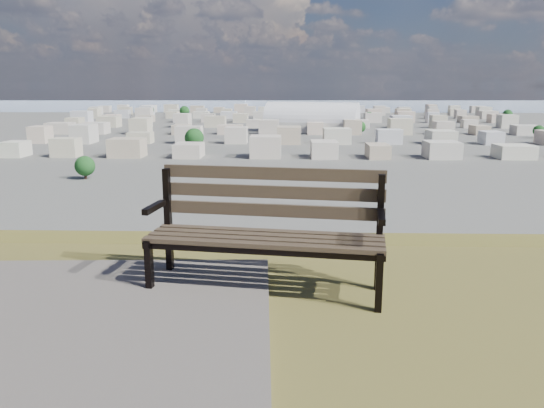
{
  "coord_description": "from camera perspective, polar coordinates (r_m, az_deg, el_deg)",
  "views": [
    {
      "loc": [
        -1.02,
        -1.4,
        26.66
      ],
      "look_at": [
        -1.2,
        4.68,
        25.3
      ],
      "focal_mm": 35.0,
      "sensor_mm": 36.0,
      "label": 1
    }
  ],
  "objects": [
    {
      "name": "park_bench",
      "position": [
        4.33,
        -0.51,
        -2.1
      ],
      "size": [
        1.96,
        0.88,
        0.99
      ],
      "rotation": [
        0.0,
        0.0,
        -0.15
      ],
      "color": "#433726",
      "rests_on": "hilltop_mesa"
    },
    {
      "name": "gravel_patch",
      "position": [
        3.59,
        -21.33,
        -15.3
      ],
      "size": [
        2.65,
        3.67,
        0.07
      ],
      "primitive_type": "cube",
      "rotation": [
        0.0,
        0.0,
        0.04
      ],
      "color": "#5D5651",
      "rests_on": "hilltop_mesa"
    },
    {
      "name": "far_hills",
      "position": [
        1405.6,
        -0.81,
        12.52
      ],
      "size": [
        2050.0,
        340.0,
        60.0
      ],
      "color": "#9EAAC4",
      "rests_on": "ground"
    },
    {
      "name": "city_trees",
      "position": [
        322.14,
        -2.91,
        8.67
      ],
      "size": [
        406.52,
        387.2,
        9.98
      ],
      "color": "#322019",
      "rests_on": "ground"
    },
    {
      "name": "arena",
      "position": [
        319.12,
        4.32,
        8.72
      ],
      "size": [
        58.18,
        35.62,
        22.88
      ],
      "rotation": [
        0.0,
        0.0,
        -0.25
      ],
      "color": "#BAB9B5",
      "rests_on": "ground"
    },
    {
      "name": "city_blocks",
      "position": [
        396.52,
        1.82,
        9.22
      ],
      "size": [
        395.0,
        361.0,
        7.0
      ],
      "color": "beige",
      "rests_on": "ground"
    },
    {
      "name": "bay_water",
      "position": [
        901.79,
        1.74,
        10.87
      ],
      "size": [
        2400.0,
        700.0,
        0.12
      ],
      "primitive_type": "cube",
      "color": "gray",
      "rests_on": "ground"
    }
  ]
}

